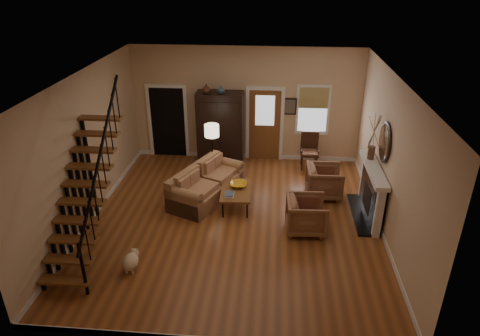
# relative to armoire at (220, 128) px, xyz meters

# --- Properties ---
(room) EXTENTS (7.00, 7.33, 3.30)m
(room) POSITION_rel_armoire_xyz_m (0.29, -1.39, 0.46)
(room) COLOR brown
(room) RESTS_ON ground
(staircase) EXTENTS (0.94, 2.80, 3.20)m
(staircase) POSITION_rel_armoire_xyz_m (-2.08, -4.45, 0.55)
(staircase) COLOR brown
(staircase) RESTS_ON ground
(fireplace) EXTENTS (0.33, 1.95, 2.30)m
(fireplace) POSITION_rel_armoire_xyz_m (3.83, -2.65, -0.31)
(fireplace) COLOR black
(fireplace) RESTS_ON ground
(armoire) EXTENTS (1.30, 0.60, 2.10)m
(armoire) POSITION_rel_armoire_xyz_m (0.00, 0.00, 0.00)
(armoire) COLOR black
(armoire) RESTS_ON ground
(vase_a) EXTENTS (0.24, 0.24, 0.25)m
(vase_a) POSITION_rel_armoire_xyz_m (-0.35, -0.10, 1.17)
(vase_a) COLOR #4C2619
(vase_a) RESTS_ON armoire
(vase_b) EXTENTS (0.20, 0.20, 0.21)m
(vase_b) POSITION_rel_armoire_xyz_m (0.05, -0.10, 1.16)
(vase_b) COLOR #334C60
(vase_b) RESTS_ON armoire
(sofa) EXTENTS (1.73, 2.36, 0.81)m
(sofa) POSITION_rel_armoire_xyz_m (-0.07, -2.17, -0.65)
(sofa) COLOR #A5724B
(sofa) RESTS_ON ground
(coffee_table) EXTENTS (0.76, 1.23, 0.46)m
(coffee_table) POSITION_rel_armoire_xyz_m (0.68, -2.50, -0.82)
(coffee_table) COLOR brown
(coffee_table) RESTS_ON ground
(bowl) EXTENTS (0.41, 0.41, 0.10)m
(bowl) POSITION_rel_armoire_xyz_m (0.73, -2.35, -0.54)
(bowl) COLOR gold
(bowl) RESTS_ON coffee_table
(books) EXTENTS (0.22, 0.30, 0.06)m
(books) POSITION_rel_armoire_xyz_m (0.56, -2.80, -0.56)
(books) COLOR beige
(books) RESTS_ON coffee_table
(armchair_left) EXTENTS (0.90, 0.87, 0.78)m
(armchair_left) POSITION_rel_armoire_xyz_m (2.30, -3.39, -0.66)
(armchair_left) COLOR brown
(armchair_left) RESTS_ON ground
(armchair_right) EXTENTS (0.89, 0.86, 0.80)m
(armchair_right) POSITION_rel_armoire_xyz_m (2.83, -1.80, -0.65)
(armchair_right) COLOR brown
(armchair_right) RESTS_ON ground
(floor_lamp) EXTENTS (0.41, 0.41, 1.63)m
(floor_lamp) POSITION_rel_armoire_xyz_m (-0.05, -1.30, -0.24)
(floor_lamp) COLOR black
(floor_lamp) RESTS_ON ground
(side_chair) EXTENTS (0.54, 0.54, 1.02)m
(side_chair) POSITION_rel_armoire_xyz_m (2.55, -0.20, -0.54)
(side_chair) COLOR #3A1F12
(side_chair) RESTS_ON ground
(dog) EXTENTS (0.29, 0.49, 0.35)m
(dog) POSITION_rel_armoire_xyz_m (-1.10, -5.04, -0.87)
(dog) COLOR beige
(dog) RESTS_ON ground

